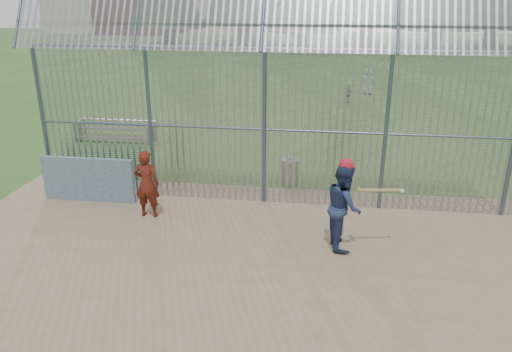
# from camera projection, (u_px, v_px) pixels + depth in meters

# --- Properties ---
(ground) EXTENTS (120.00, 120.00, 0.00)m
(ground) POSITION_uv_depth(u_px,v_px,m) (242.00, 271.00, 10.07)
(ground) COLOR #2D511E
(ground) RESTS_ON ground
(dirt_infield) EXTENTS (14.00, 10.00, 0.02)m
(dirt_infield) POSITION_uv_depth(u_px,v_px,m) (238.00, 284.00, 9.61)
(dirt_infield) COLOR #756047
(dirt_infield) RESTS_ON ground
(dugout_wall) EXTENTS (2.50, 0.12, 1.20)m
(dugout_wall) POSITION_uv_depth(u_px,v_px,m) (88.00, 180.00, 13.14)
(dugout_wall) COLOR #38566B
(dugout_wall) RESTS_ON dirt_infield
(batter) EXTENTS (0.86, 1.03, 1.90)m
(batter) POSITION_uv_depth(u_px,v_px,m) (344.00, 206.00, 10.69)
(batter) COLOR navy
(batter) RESTS_ON dirt_infield
(onlooker) EXTENTS (0.63, 0.42, 1.71)m
(onlooker) POSITION_uv_depth(u_px,v_px,m) (147.00, 184.00, 12.17)
(onlooker) COLOR maroon
(onlooker) RESTS_ON dirt_infield
(bg_kid_standing) EXTENTS (0.70, 0.49, 1.38)m
(bg_kid_standing) POSITION_uv_depth(u_px,v_px,m) (368.00, 82.00, 26.50)
(bg_kid_standing) COLOR gray
(bg_kid_standing) RESTS_ON ground
(bg_kid_seated) EXTENTS (0.57, 0.52, 0.94)m
(bg_kid_seated) POSITION_uv_depth(u_px,v_px,m) (348.00, 94.00, 24.58)
(bg_kid_seated) COLOR slate
(bg_kid_seated) RESTS_ON ground
(batting_gear) EXTENTS (1.37, 0.39, 0.69)m
(batting_gear) POSITION_uv_depth(u_px,v_px,m) (351.00, 169.00, 10.35)
(batting_gear) COLOR #B4182B
(batting_gear) RESTS_ON ground
(trash_can) EXTENTS (0.56, 0.56, 0.82)m
(trash_can) POSITION_uv_depth(u_px,v_px,m) (290.00, 171.00, 14.44)
(trash_can) COLOR gray
(trash_can) RESTS_ON ground
(bleacher) EXTENTS (3.00, 0.95, 0.72)m
(bleacher) POSITION_uv_depth(u_px,v_px,m) (115.00, 130.00, 18.56)
(bleacher) COLOR slate
(bleacher) RESTS_ON ground
(backstop_fence) EXTENTS (20.09, 0.81, 5.30)m
(backstop_fence) POSITION_uv_depth(u_px,v_px,m) (337.00, 119.00, 12.18)
(backstop_fence) COLOR #47566B
(backstop_fence) RESTS_ON ground
(distant_buildings) EXTENTS (26.50, 10.50, 8.00)m
(distant_buildings) POSITION_uv_depth(u_px,v_px,m) (137.00, 3.00, 64.17)
(distant_buildings) COLOR brown
(distant_buildings) RESTS_ON ground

